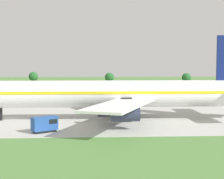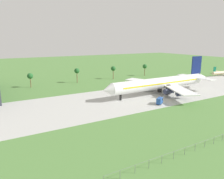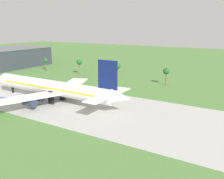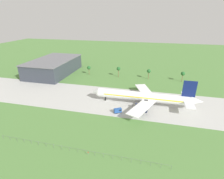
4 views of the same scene
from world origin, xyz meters
name	(u,v)px [view 2 (image 2 of 4)]	position (x,y,z in m)	size (l,w,h in m)	color
ground_plane	(122,99)	(0.00, 0.00, 0.00)	(600.00, 600.00, 0.00)	#517F3D
taxiway_strip	(122,99)	(0.00, 0.00, 0.01)	(320.00, 44.00, 0.02)	#B2B2AD
jet_airliner	(162,83)	(25.46, -2.00, 5.99)	(74.07, 52.62, 19.72)	white
baggage_tug	(160,101)	(10.27, -16.80, 1.59)	(5.12, 4.23, 2.98)	black
perimeter_fence	(223,136)	(0.00, -55.00, 1.45)	(80.10, 0.10, 2.10)	slate
palm_tree_row	(96,70)	(10.90, 51.74, 7.72)	(94.39, 3.60, 10.20)	brown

